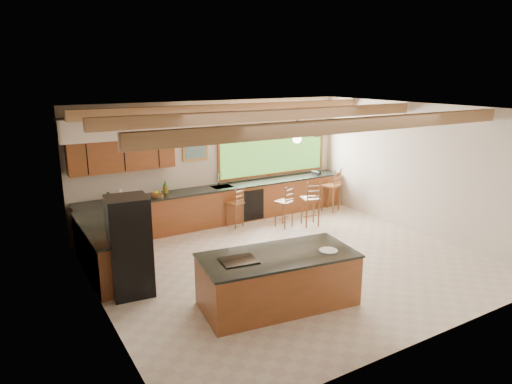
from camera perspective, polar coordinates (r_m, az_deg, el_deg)
ground at (r=9.21m, az=4.11°, el=-8.67°), size 7.20×7.20×0.00m
room_shell at (r=9.02m, az=1.10°, el=5.56°), size 7.27×6.54×3.02m
counter_run at (r=10.75m, az=-7.17°, el=-2.65°), size 7.12×3.10×1.22m
island at (r=7.45m, az=2.75°, el=-10.85°), size 2.61×1.49×0.88m
refrigerator at (r=7.91m, az=-15.52°, el=-6.55°), size 0.73×0.71×1.70m
bar_stool_a at (r=10.99m, az=-2.55°, el=-1.49°), size 0.46×0.46×0.99m
bar_stool_b at (r=11.00m, az=3.69°, el=-1.35°), size 0.47×0.47×1.03m
bar_stool_c at (r=11.14m, az=7.02°, el=-0.94°), size 0.49×0.49×1.13m
bar_stool_d at (r=12.41m, az=9.56°, el=0.72°), size 0.55×0.55×1.17m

